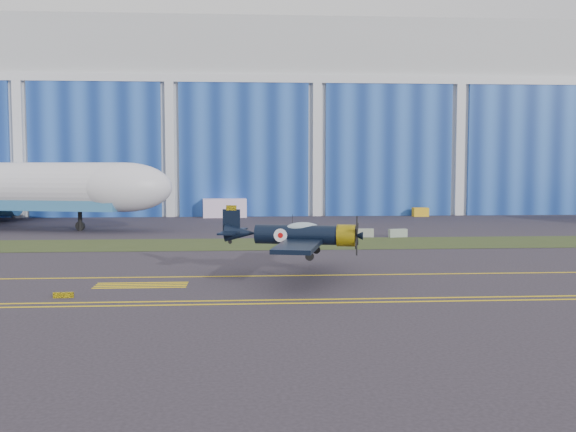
{
  "coord_description": "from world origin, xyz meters",
  "views": [
    {
      "loc": [
        -11.38,
        -52.31,
        7.98
      ],
      "look_at": [
        -7.57,
        3.13,
        3.63
      ],
      "focal_mm": 42.0,
      "sensor_mm": 36.0,
      "label": 1
    }
  ],
  "objects": [
    {
      "name": "shipping_container",
      "position": [
        -13.93,
        47.58,
        1.38
      ],
      "size": [
        6.53,
        2.95,
        2.77
      ],
      "primitive_type": "cube",
      "rotation": [
        0.0,
        0.0,
        0.06
      ],
      "color": "white",
      "rests_on": "ground"
    },
    {
      "name": "hangar",
      "position": [
        0.0,
        71.79,
        14.96
      ],
      "size": [
        220.0,
        45.7,
        30.0
      ],
      "color": "silver",
      "rests_on": "ground"
    },
    {
      "name": "edge_line_far",
      "position": [
        0.0,
        -13.5,
        0.01
      ],
      "size": [
        80.0,
        0.2,
        0.02
      ],
      "primitive_type": "cube",
      "color": "yellow",
      "rests_on": "ground"
    },
    {
      "name": "taxiway_centreline",
      "position": [
        0.0,
        -5.0,
        0.01
      ],
      "size": [
        200.0,
        0.2,
        0.02
      ],
      "primitive_type": "cube",
      "color": "yellow",
      "rests_on": "ground"
    },
    {
      "name": "barrier_c",
      "position": [
        5.46,
        19.12,
        0.45
      ],
      "size": [
        2.07,
        0.93,
        0.9
      ],
      "primitive_type": "cube",
      "rotation": [
        0.0,
        0.0,
        0.17
      ],
      "color": "#8F9F8F",
      "rests_on": "ground"
    },
    {
      "name": "edge_line_near",
      "position": [
        0.0,
        -14.5,
        0.01
      ],
      "size": [
        80.0,
        0.2,
        0.02
      ],
      "primitive_type": "cube",
      "color": "yellow",
      "rests_on": "ground"
    },
    {
      "name": "ground",
      "position": [
        0.0,
        0.0,
        0.0
      ],
      "size": [
        260.0,
        260.0,
        0.0
      ],
      "primitive_type": "plane",
      "color": "#332D36",
      "rests_on": "ground"
    },
    {
      "name": "hold_short_ladder",
      "position": [
        -18.0,
        -8.1,
        0.01
      ],
      "size": [
        6.0,
        2.4,
        0.02
      ],
      "primitive_type": null,
      "color": "yellow",
      "rests_on": "ground"
    },
    {
      "name": "barrier_b",
      "position": [
        1.88,
        19.66,
        0.45
      ],
      "size": [
        2.03,
        0.7,
        0.9
      ],
      "primitive_type": "cube",
      "rotation": [
        0.0,
        0.0,
        -0.05
      ],
      "color": "gray",
      "rests_on": "ground"
    },
    {
      "name": "barrier_a",
      "position": [
        -0.49,
        20.29,
        0.45
      ],
      "size": [
        2.03,
        0.71,
        0.9
      ],
      "primitive_type": "cube",
      "rotation": [
        0.0,
        0.0,
        -0.06
      ],
      "color": "#A09685",
      "rests_on": "ground"
    },
    {
      "name": "tug",
      "position": [
        15.49,
        47.26,
        0.66
      ],
      "size": [
        2.31,
        1.47,
        1.33
      ],
      "primitive_type": "cube",
      "rotation": [
        0.0,
        0.0,
        0.02
      ],
      "color": "yellow",
      "rests_on": "ground"
    },
    {
      "name": "warbird",
      "position": [
        -7.57,
        -5.87,
        3.03
      ],
      "size": [
        13.86,
        15.55,
        3.96
      ],
      "rotation": [
        0.0,
        0.0,
        -0.24
      ],
      "color": "black",
      "rests_on": "ground"
    },
    {
      "name": "grass_median",
      "position": [
        0.0,
        14.0,
        0.02
      ],
      "size": [
        260.0,
        10.0,
        0.02
      ],
      "primitive_type": "cube",
      "color": "#475128",
      "rests_on": "ground"
    },
    {
      "name": "guard_board_left",
      "position": [
        -22.0,
        -12.0,
        0.17
      ],
      "size": [
        1.2,
        0.15,
        0.35
      ],
      "primitive_type": "cube",
      "color": "yellow",
      "rests_on": "ground"
    }
  ]
}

